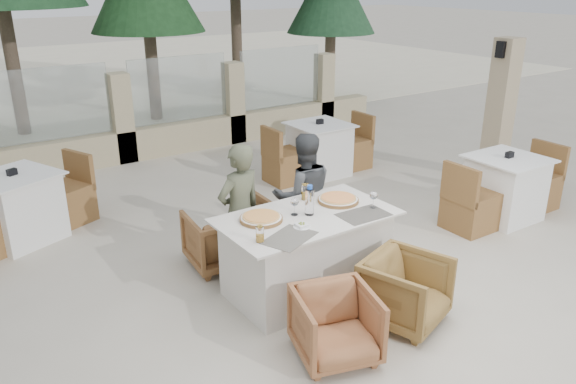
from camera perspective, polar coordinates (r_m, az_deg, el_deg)
ground at (r=5.41m, az=1.33°, el=-9.85°), size 80.00×80.00×0.00m
sand_patch at (r=18.17m, az=-25.95°, el=10.27°), size 30.00×16.00×0.01m
perimeter_wall_far at (r=9.19m, az=-16.60°, el=7.80°), size 10.00×0.34×1.60m
lantern_pillar at (r=8.59m, az=20.75°, el=7.80°), size 0.34×0.34×2.00m
pine_far_right at (r=13.15m, az=4.43°, el=18.77°), size 1.98×1.98×4.50m
dining_table at (r=5.21m, az=1.88°, el=-6.27°), size 1.60×0.90×0.77m
placemat_near_left at (r=4.62m, az=0.15°, el=-4.67°), size 0.53×0.45×0.00m
placemat_near_right at (r=5.10m, az=7.68°, el=-2.29°), size 0.46×0.32×0.00m
pizza_left at (r=4.93m, az=-2.74°, el=-2.65°), size 0.49×0.49×0.05m
pizza_right at (r=5.35m, az=5.11°, el=-0.74°), size 0.48×0.48×0.05m
water_bottle at (r=5.01m, az=2.21°, el=-0.81°), size 0.10×0.10×0.28m
wine_glass_centre at (r=5.02m, az=0.66°, el=-1.37°), size 0.08×0.08×0.18m
wine_glass_corner at (r=5.22m, az=8.66°, el=-0.69°), size 0.09×0.09×0.18m
beer_glass_left at (r=4.54m, az=-2.87°, el=-4.29°), size 0.08×0.08×0.13m
beer_glass_right at (r=5.37m, az=1.79°, el=-0.00°), size 0.09×0.09×0.15m
olive_dish at (r=4.80m, az=1.41°, el=-3.37°), size 0.13×0.13×0.04m
armchair_far_left at (r=5.75m, az=-6.98°, el=-4.73°), size 0.68×0.70×0.58m
armchair_far_right at (r=6.13m, az=0.24°, el=-2.58°), size 0.70×0.72×0.63m
armchair_near_left at (r=4.43m, az=4.88°, el=-13.37°), size 0.75×0.76×0.56m
armchair_near_right at (r=4.91m, az=11.83°, el=-9.79°), size 0.80×0.82×0.59m
diner_left at (r=5.34m, az=-4.92°, el=-2.13°), size 0.55×0.41×1.37m
diner_right at (r=5.76m, az=1.57°, el=-0.42°), size 0.78×0.70×1.33m
bg_table_a at (r=6.87m, az=-25.69°, el=-1.47°), size 1.83×1.38×0.77m
bg_table_b at (r=8.32m, az=3.20°, el=4.35°), size 1.65×0.84×0.77m
bg_table_c at (r=7.26m, az=21.14°, el=0.39°), size 1.65×0.85×0.77m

